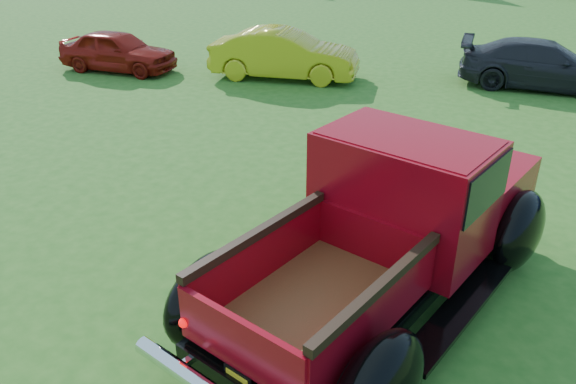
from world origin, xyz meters
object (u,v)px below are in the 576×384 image
(show_car_yellow, at_px, (284,54))
(show_car_red, at_px, (118,51))
(pickup_truck, at_px, (400,218))
(show_car_grey, at_px, (543,65))

(show_car_yellow, bearing_deg, show_car_red, 93.51)
(show_car_red, height_order, show_car_yellow, show_car_yellow)
(show_car_red, bearing_deg, pickup_truck, -129.58)
(show_car_red, distance_m, show_car_yellow, 5.13)
(pickup_truck, distance_m, show_car_grey, 10.70)
(show_car_red, distance_m, show_car_grey, 12.30)
(pickup_truck, bearing_deg, show_car_red, 160.16)
(show_car_yellow, bearing_deg, pickup_truck, -158.50)
(show_car_red, bearing_deg, show_car_grey, -79.11)
(pickup_truck, relative_size, show_car_yellow, 1.42)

